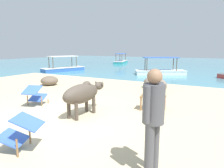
% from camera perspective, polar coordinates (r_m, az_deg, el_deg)
% --- Properties ---
extents(sand_beach, '(18.00, 14.00, 0.04)m').
position_cam_1_polar(sand_beach, '(5.79, -15.97, -9.67)').
color(sand_beach, '#CCB78E').
rests_on(sand_beach, ground).
extents(water_surface, '(60.00, 36.00, 0.03)m').
position_cam_1_polar(water_surface, '(26.20, 20.15, 5.26)').
color(water_surface, teal).
rests_on(water_surface, ground).
extents(cow, '(0.60, 1.73, 0.97)m').
position_cam_1_polar(cow, '(5.73, -8.39, -2.69)').
color(cow, '#4C4238').
rests_on(cow, sand_beach).
extents(low_bench_table, '(0.81, 0.54, 0.45)m').
position_cam_1_polar(low_bench_table, '(6.32, 11.64, -4.05)').
color(low_bench_table, olive).
rests_on(low_bench_table, sand_beach).
extents(bottle, '(0.07, 0.07, 0.30)m').
position_cam_1_polar(bottle, '(6.24, 10.01, -2.35)').
color(bottle, brown).
rests_on(bottle, low_bench_table).
extents(deck_chair_near, '(0.73, 0.89, 0.68)m').
position_cam_1_polar(deck_chair_near, '(7.18, -21.11, -2.76)').
color(deck_chair_near, olive).
rests_on(deck_chair_near, sand_beach).
extents(deck_chair_far, '(0.92, 0.82, 0.68)m').
position_cam_1_polar(deck_chair_far, '(4.20, -24.67, -12.01)').
color(deck_chair_far, olive).
rests_on(deck_chair_far, sand_beach).
extents(person_standing, '(0.32, 0.51, 1.62)m').
position_cam_1_polar(person_standing, '(3.02, 11.68, -8.49)').
color(person_standing, '#4C4C51').
rests_on(person_standing, sand_beach).
extents(shore_rock_large, '(1.13, 1.21, 0.61)m').
position_cam_1_polar(shore_rock_large, '(8.95, 12.84, -0.39)').
color(shore_rock_large, gray).
rests_on(shore_rock_large, sand_beach).
extents(shore_rock_medium, '(1.21, 1.22, 0.48)m').
position_cam_1_polar(shore_rock_medium, '(10.94, -17.41, 0.93)').
color(shore_rock_medium, '#6B5B4C').
rests_on(shore_rock_medium, sand_beach).
extents(shore_rock_small, '(1.14, 1.00, 0.56)m').
position_cam_1_polar(shore_rock_small, '(9.89, 11.85, 0.48)').
color(shore_rock_small, gray).
rests_on(shore_rock_small, sand_beach).
extents(boat_white, '(3.77, 2.81, 1.29)m').
position_cam_1_polar(boat_white, '(15.35, 13.58, 3.67)').
color(boat_white, white).
rests_on(boat_white, water_surface).
extents(boat_teal, '(1.96, 3.84, 1.29)m').
position_cam_1_polar(boat_teal, '(26.07, 2.53, 6.49)').
color(boat_teal, teal).
rests_on(boat_teal, water_surface).
extents(boat_blue, '(2.35, 3.84, 1.29)m').
position_cam_1_polar(boat_blue, '(17.70, -13.75, 4.49)').
color(boat_blue, '#3866B7').
rests_on(boat_blue, water_surface).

